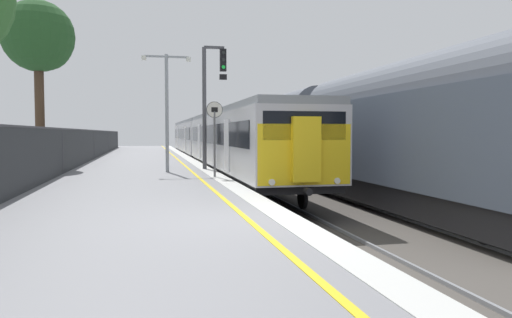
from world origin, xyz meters
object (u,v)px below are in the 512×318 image
at_px(speed_limit_sign, 215,129).
at_px(platform_lamp_mid, 167,102).
at_px(signal_gantry, 210,93).
at_px(background_tree_centre, 40,40).
at_px(freight_train_adjacent_track, 256,132).
at_px(commuter_train_at_platform, 212,138).

height_order(speed_limit_sign, platform_lamp_mid, platform_lamp_mid).
distance_m(signal_gantry, background_tree_centre, 8.69).
height_order(freight_train_adjacent_track, signal_gantry, signal_gantry).
distance_m(commuter_train_at_platform, signal_gantry, 11.05).
distance_m(speed_limit_sign, platform_lamp_mid, 3.35).
height_order(platform_lamp_mid, background_tree_centre, background_tree_centre).
height_order(commuter_train_at_platform, signal_gantry, signal_gantry).
bearing_deg(freight_train_adjacent_track, commuter_train_at_platform, -132.39).
bearing_deg(platform_lamp_mid, signal_gantry, 35.38).
distance_m(signal_gantry, platform_lamp_mid, 2.46).
bearing_deg(platform_lamp_mid, speed_limit_sign, -59.27).
bearing_deg(commuter_train_at_platform, signal_gantry, -97.90).
bearing_deg(commuter_train_at_platform, background_tree_centre, -140.32).
distance_m(commuter_train_at_platform, platform_lamp_mid, 12.72).
bearing_deg(signal_gantry, commuter_train_at_platform, 82.10).
bearing_deg(commuter_train_at_platform, platform_lamp_mid, -105.90).
bearing_deg(signal_gantry, platform_lamp_mid, -144.62).
height_order(signal_gantry, platform_lamp_mid, signal_gantry).
relative_size(commuter_train_at_platform, signal_gantry, 7.29).
height_order(freight_train_adjacent_track, speed_limit_sign, freight_train_adjacent_track).
height_order(freight_train_adjacent_track, background_tree_centre, background_tree_centre).
distance_m(commuter_train_at_platform, freight_train_adjacent_track, 5.96).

